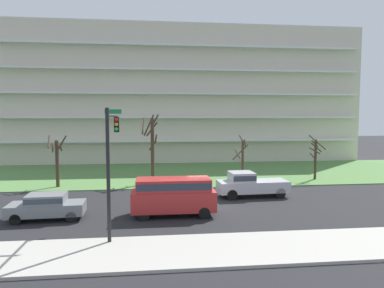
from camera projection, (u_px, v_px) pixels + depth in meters
The scene contains 12 objects.
ground at pixel (204, 206), 24.07m from camera, with size 160.00×160.00×0.00m, color #232326.
sidewalk_curb_near at pixel (229, 249), 16.14m from camera, with size 80.00×4.00×0.15m, color #ADA89E.
grass_lawn_strip at pixel (186, 173), 37.93m from camera, with size 80.00×16.00×0.08m, color #547F42.
apartment_building at pixel (177, 96), 50.27m from camera, with size 49.75×11.33×18.29m.
tree_far_left at pixel (57, 160), 30.22m from camera, with size 1.66×1.64×4.58m.
tree_left at pixel (152, 146), 32.00m from camera, with size 1.61×1.75×6.41m.
tree_center at pixel (242, 159), 31.93m from camera, with size 1.55×1.51×4.53m.
tree_right at pixel (315, 157), 33.73m from camera, with size 1.61×1.25×4.48m.
van_red_near_left at pixel (173, 194), 21.73m from camera, with size 5.21×2.02×2.36m.
sedan_gray_center_left at pixel (47, 205), 20.93m from camera, with size 4.49×2.02×1.57m.
pickup_silver_center_right at pixel (250, 184), 26.88m from camera, with size 5.48×2.24×1.95m.
traffic_signal_mast at pixel (111, 150), 18.00m from camera, with size 0.90×4.59×6.64m.
Camera 1 is at (-3.45, -23.41, 6.24)m, focal length 32.53 mm.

